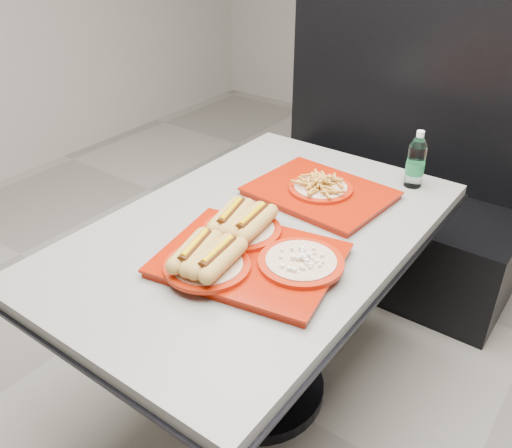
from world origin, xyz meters
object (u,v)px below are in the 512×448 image
Objects in this scene: tray_near at (244,250)px; water_bottle at (416,163)px; booth_bench at (387,195)px; diner_table at (257,269)px; tray_far at (320,190)px.

tray_near is 2.64× the size of water_bottle.
booth_bench is 2.40× the size of tray_near.
booth_bench reaches higher than water_bottle.
tray_far is (0.05, 0.31, 0.19)m from diner_table.
booth_bench is at bearing 119.11° from water_bottle.
tray_near reaches higher than tray_far.
tray_near is at bearing -105.02° from water_bottle.
tray_far is (-0.03, 0.48, -0.01)m from tray_near.
tray_near reaches higher than diner_table.
booth_bench is at bearing 90.00° from diner_table.
tray_far is (0.05, -0.79, 0.37)m from booth_bench.
booth_bench is 6.33× the size of water_bottle.
water_bottle is (0.20, 0.76, 0.05)m from tray_near.
tray_far reaches higher than diner_table.
tray_far is at bearing 93.27° from tray_near.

